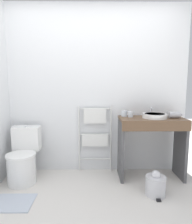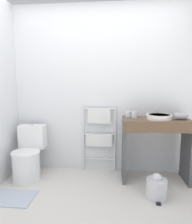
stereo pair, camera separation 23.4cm
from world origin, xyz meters
name	(u,v)px [view 2 (the right image)]	position (x,y,z in m)	size (l,w,h in m)	color
wall_back	(99,90)	(0.00, 1.46, 1.24)	(2.76, 0.12, 2.47)	silver
toilet	(28,156)	(-0.97, 1.04, 0.31)	(0.39, 0.55, 0.74)	white
towel_radiator	(99,130)	(0.02, 1.35, 0.64)	(0.51, 0.06, 1.00)	silver
vanity_counter	(155,140)	(0.80, 1.12, 0.58)	(0.89, 0.48, 0.86)	brown
sink_basin	(159,117)	(0.83, 1.12, 0.90)	(0.33, 0.33, 0.06)	white
faucet	(156,111)	(0.83, 1.30, 0.94)	(0.02, 0.10, 0.13)	silver
cup_near_wall	(128,114)	(0.44, 1.27, 0.90)	(0.08, 0.08, 0.08)	silver
cup_near_edge	(134,115)	(0.52, 1.20, 0.90)	(0.07, 0.07, 0.08)	silver
hair_dryer	(180,116)	(1.11, 1.13, 0.91)	(0.19, 0.19, 0.09)	#B7B7BC
trash_bin	(156,188)	(0.74, 0.66, 0.13)	(0.24, 0.27, 0.31)	silver
bath_mat	(10,198)	(-0.96, 0.50, 0.01)	(0.56, 0.36, 0.01)	#B2BCCC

